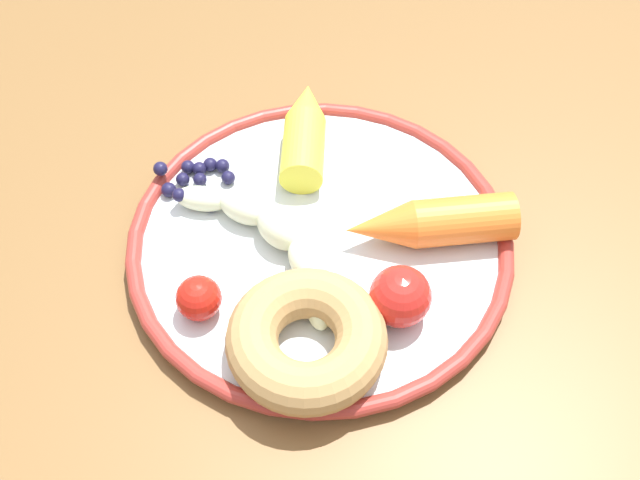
{
  "coord_description": "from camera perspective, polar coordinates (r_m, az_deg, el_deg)",
  "views": [
    {
      "loc": [
        -0.07,
        0.37,
        1.22
      ],
      "look_at": [
        0.01,
        0.02,
        0.74
      ],
      "focal_mm": 44.79,
      "sensor_mm": 36.0,
      "label": 1
    }
  ],
  "objects": [
    {
      "name": "banana",
      "position": [
        0.58,
        -3.39,
        0.32
      ],
      "size": [
        0.15,
        0.11,
        0.03
      ],
      "color": "beige",
      "rests_on": "plate"
    },
    {
      "name": "tomato_mid",
      "position": [
        0.55,
        -8.65,
        -4.13
      ],
      "size": [
        0.03,
        0.03,
        0.03
      ],
      "primitive_type": "sphere",
      "color": "red",
      "rests_on": "plate"
    },
    {
      "name": "blueberry_pile",
      "position": [
        0.63,
        -8.81,
        4.26
      ],
      "size": [
        0.06,
        0.05,
        0.02
      ],
      "color": "#191638",
      "rests_on": "plate"
    },
    {
      "name": "carrot_yellow",
      "position": [
        0.65,
        -1.11,
        7.82
      ],
      "size": [
        0.05,
        0.11,
        0.03
      ],
      "color": "yellow",
      "rests_on": "plate"
    },
    {
      "name": "carrot_orange",
      "position": [
        0.59,
        7.86,
        1.21
      ],
      "size": [
        0.13,
        0.08,
        0.04
      ],
      "color": "orange",
      "rests_on": "plate"
    },
    {
      "name": "donut",
      "position": [
        0.53,
        -0.7,
        -7.16
      ],
      "size": [
        0.13,
        0.13,
        0.04
      ],
      "primitive_type": "torus",
      "rotation": [
        0.0,
        0.0,
        0.21
      ],
      "color": "#AF854F",
      "rests_on": "plate"
    },
    {
      "name": "dining_table",
      "position": [
        0.69,
        1.4,
        -4.3
      ],
      "size": [
        1.07,
        0.84,
        0.73
      ],
      "color": "brown",
      "rests_on": "ground_plane"
    },
    {
      "name": "plate",
      "position": [
        0.6,
        -0.0,
        -0.17
      ],
      "size": [
        0.29,
        0.29,
        0.02
      ],
      "color": "silver",
      "rests_on": "dining_table"
    },
    {
      "name": "tomato_near",
      "position": [
        0.54,
        5.76,
        -4.03
      ],
      "size": [
        0.04,
        0.04,
        0.04
      ],
      "primitive_type": "sphere",
      "color": "red",
      "rests_on": "plate"
    }
  ]
}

